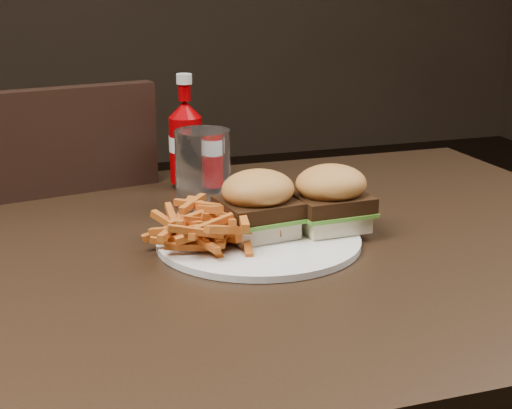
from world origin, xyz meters
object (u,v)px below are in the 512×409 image
object	(u,v)px
chair_far	(10,339)
plate	(259,241)
ketchup_bottle	(186,150)
dining_table	(200,265)
tumbler	(203,173)

from	to	relation	value
chair_far	plate	size ratio (longest dim) A/B	1.76
chair_far	plate	distance (m)	0.68
ketchup_bottle	chair_far	bearing A→B (deg)	143.63
dining_table	plate	world-z (taller)	plate
dining_table	tumbler	world-z (taller)	tumbler
chair_far	ketchup_bottle	world-z (taller)	ketchup_bottle
dining_table	plate	xyz separation A→B (m)	(0.08, -0.01, 0.03)
chair_far	tumbler	xyz separation A→B (m)	(0.28, -0.34, 0.38)
dining_table	ketchup_bottle	xyz separation A→B (m)	(0.06, 0.29, 0.08)
plate	tumbler	size ratio (longest dim) A/B	2.09
tumbler	ketchup_bottle	bearing A→B (deg)	86.73
ketchup_bottle	tumbler	xyz separation A→B (m)	(-0.01, -0.13, -0.01)
tumbler	dining_table	bearing A→B (deg)	-107.02
dining_table	ketchup_bottle	size ratio (longest dim) A/B	11.69
chair_far	tumbler	world-z (taller)	tumbler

